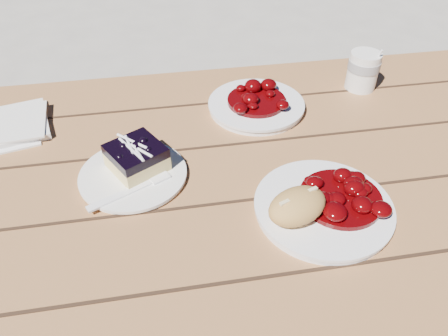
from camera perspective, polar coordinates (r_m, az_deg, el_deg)
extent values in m
cube|color=brown|center=(0.83, 0.67, -1.77)|extent=(2.00, 0.80, 0.05)
cube|color=brown|center=(1.52, -3.80, 6.66)|extent=(1.80, 0.25, 0.04)
cube|color=brown|center=(1.89, 21.42, 2.72)|extent=(0.06, 0.06, 0.42)
cylinder|color=white|center=(0.75, 12.81, -5.13)|extent=(0.23, 0.23, 0.02)
ellipsoid|color=tan|center=(0.70, 9.55, -4.93)|extent=(0.12, 0.10, 0.05)
cylinder|color=white|center=(0.82, -11.77, -0.96)|extent=(0.19, 0.19, 0.01)
cube|color=#EED781|center=(0.81, -11.27, 0.85)|extent=(0.12, 0.12, 0.03)
cube|color=black|center=(0.80, -11.49, 2.17)|extent=(0.12, 0.12, 0.02)
cylinder|color=white|center=(1.09, 17.69, 12.00)|extent=(0.07, 0.07, 0.09)
cube|color=white|center=(1.02, -26.17, 5.01)|extent=(0.18, 0.18, 0.01)
cylinder|color=white|center=(0.98, 4.22, 8.10)|extent=(0.21, 0.21, 0.02)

